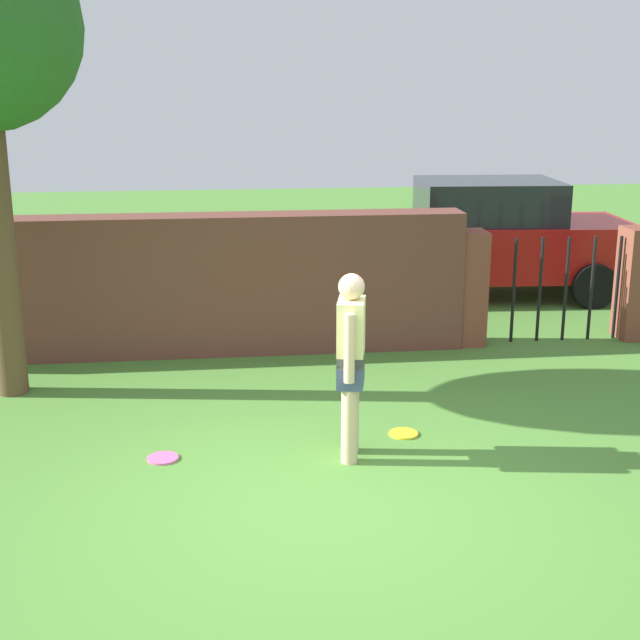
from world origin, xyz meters
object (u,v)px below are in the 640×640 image
(frisbee_pink, at_px, (163,458))
(frisbee_yellow, at_px, (403,434))
(person, at_px, (351,358))
(car, at_px, (486,238))

(frisbee_pink, relative_size, frisbee_yellow, 1.00)
(person, relative_size, frisbee_yellow, 6.00)
(frisbee_pink, height_order, frisbee_yellow, same)
(frisbee_pink, bearing_deg, frisbee_yellow, 7.64)
(person, xyz_separation_m, car, (2.89, 5.61, -0.04))
(frisbee_yellow, bearing_deg, person, -142.81)
(person, xyz_separation_m, frisbee_pink, (-1.61, 0.14, -0.89))
(person, bearing_deg, frisbee_pink, 97.18)
(person, distance_m, frisbee_pink, 1.84)
(person, distance_m, frisbee_yellow, 1.13)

